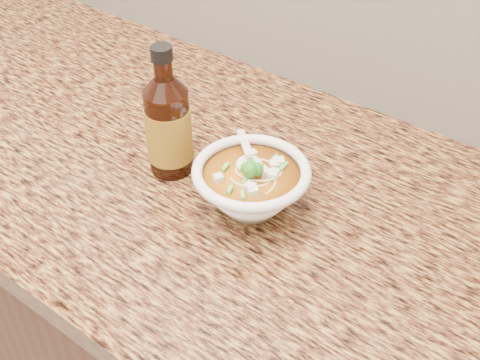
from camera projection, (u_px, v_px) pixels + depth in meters
The scene contains 4 objects.
cabinet at pixel (181, 318), 1.31m from camera, with size 4.00×0.65×0.86m, color #341C0F.
counter_slab at pixel (165, 153), 1.02m from camera, with size 4.00×0.68×0.04m, color #A1813B.
soup_bowl at pixel (251, 187), 0.86m from camera, with size 0.17×0.17×0.09m.
hot_sauce_bottle at pixel (168, 126), 0.91m from camera, with size 0.09×0.09×0.21m.
Camera 1 is at (0.59, 1.10, 1.50)m, focal length 45.00 mm.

